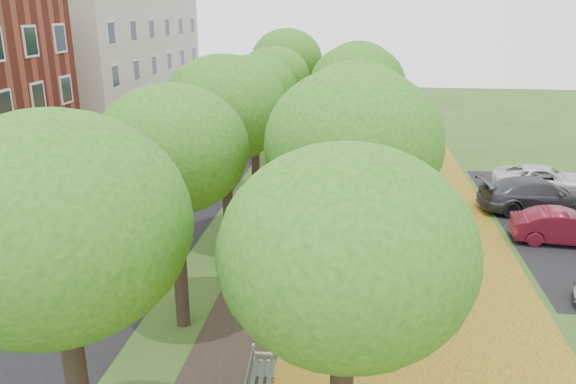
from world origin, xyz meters
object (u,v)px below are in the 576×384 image
(car_grey, at_px, (538,195))
(car_white, at_px, (544,180))
(car_red, at_px, (565,227))
(bench, at_px, (258,382))

(car_grey, relative_size, car_white, 1.08)
(car_red, bearing_deg, car_grey, 4.02)
(bench, bearing_deg, car_grey, -39.38)
(bench, distance_m, car_white, 20.78)
(car_red, height_order, car_grey, car_grey)
(car_grey, height_order, car_white, car_grey)
(bench, height_order, car_grey, car_grey)
(bench, xyz_separation_m, car_red, (10.41, 10.77, 0.20))
(bench, bearing_deg, car_white, -37.37)
(car_red, bearing_deg, car_white, -5.56)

